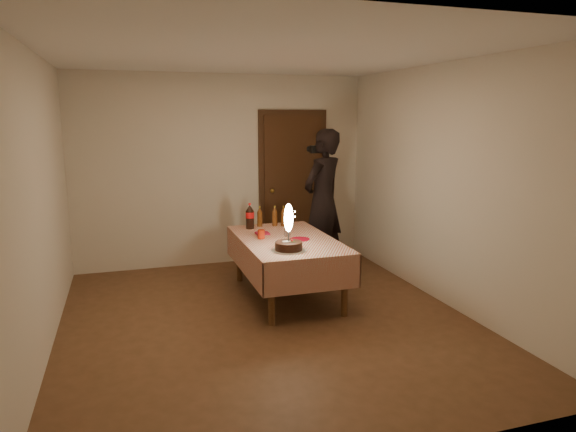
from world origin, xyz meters
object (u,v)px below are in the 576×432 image
object	(u,v)px
red_plate	(300,239)
photographer	(323,200)
red_cup	(261,234)
amber_bottle_mid	(275,217)
amber_bottle_right	(283,217)
birthday_cake	(289,239)
clear_cup	(287,232)
amber_bottle_left	(260,217)
dining_table	(287,247)
cola_bottle	(250,216)

from	to	relation	value
red_plate	photographer	distance (m)	1.27
red_cup	amber_bottle_mid	xyz separation A→B (m)	(0.34, 0.61, 0.07)
amber_bottle_right	photographer	size ratio (longest dim) A/B	0.14
red_plate	photographer	bearing A→B (deg)	56.66
birthday_cake	photographer	xyz separation A→B (m)	(0.95, 1.45, 0.14)
red_plate	photographer	xyz separation A→B (m)	(0.68, 1.04, 0.25)
red_cup	amber_bottle_mid	size ratio (longest dim) A/B	0.39
clear_cup	amber_bottle_mid	xyz separation A→B (m)	(0.02, 0.59, 0.07)
birthday_cake	clear_cup	bearing A→B (deg)	73.41
amber_bottle_left	amber_bottle_mid	distance (m)	0.19
birthday_cake	dining_table	bearing A→B (deg)	74.59
clear_cup	amber_bottle_left	bearing A→B (deg)	104.64
cola_bottle	photographer	world-z (taller)	photographer
red_cup	red_plate	bearing A→B (deg)	-22.98
cola_bottle	amber_bottle_left	xyz separation A→B (m)	(0.15, 0.10, -0.03)
clear_cup	amber_bottle_left	distance (m)	0.65
clear_cup	amber_bottle_mid	distance (m)	0.60
clear_cup	amber_bottle_mid	world-z (taller)	amber_bottle_mid
red_plate	photographer	world-z (taller)	photographer
dining_table	red_plate	distance (m)	0.18
red_cup	amber_bottle_left	world-z (taller)	amber_bottle_left
cola_bottle	amber_bottle_mid	distance (m)	0.34
red_plate	amber_bottle_left	size ratio (longest dim) A/B	0.86
amber_bottle_mid	cola_bottle	bearing A→B (deg)	-168.82
red_cup	photographer	world-z (taller)	photographer
dining_table	cola_bottle	world-z (taller)	cola_bottle
dining_table	amber_bottle_right	world-z (taller)	amber_bottle_right
photographer	red_cup	bearing A→B (deg)	-141.28
red_plate	amber_bottle_left	distance (m)	0.86
birthday_cake	photographer	distance (m)	1.74
photographer	red_plate	bearing A→B (deg)	-123.34
red_cup	cola_bottle	xyz separation A→B (m)	(0.00, 0.54, 0.10)
amber_bottle_left	amber_bottle_mid	size ratio (longest dim) A/B	1.00
birthday_cake	red_cup	world-z (taller)	birthday_cake
cola_bottle	photographer	distance (m)	1.13
amber_bottle_left	amber_bottle_right	xyz separation A→B (m)	(0.29, -0.08, 0.00)
dining_table	clear_cup	xyz separation A→B (m)	(0.04, 0.10, 0.14)
photographer	clear_cup	bearing A→B (deg)	-132.09
red_plate	clear_cup	distance (m)	0.21
amber_bottle_left	photographer	world-z (taller)	photographer
dining_table	clear_cup	world-z (taller)	clear_cup
dining_table	red_cup	size ratio (longest dim) A/B	17.20
dining_table	red_cup	distance (m)	0.32
birthday_cake	red_cup	size ratio (longest dim) A/B	4.85
clear_cup	amber_bottle_right	xyz separation A→B (m)	(0.12, 0.55, 0.07)
cola_bottle	amber_bottle_right	size ratio (longest dim) A/B	1.25
red_plate	clear_cup	bearing A→B (deg)	114.61
birthday_cake	red_plate	world-z (taller)	birthday_cake
birthday_cake	photographer	bearing A→B (deg)	56.88
clear_cup	amber_bottle_left	xyz separation A→B (m)	(-0.16, 0.63, 0.07)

